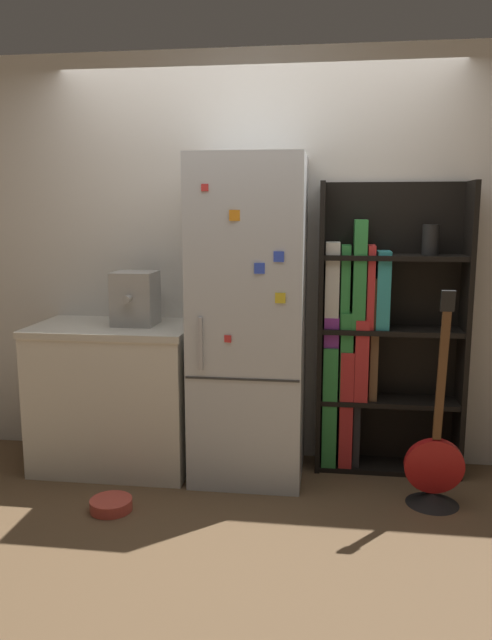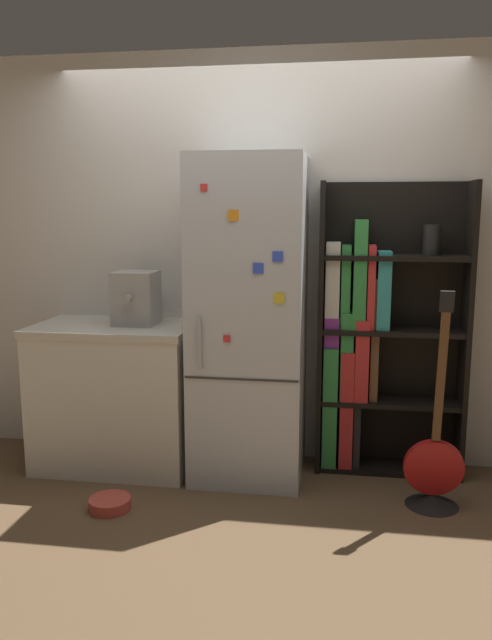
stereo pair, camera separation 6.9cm
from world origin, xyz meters
name	(u,v)px [view 2 (the right image)]	position (x,y,z in m)	size (l,w,h in m)	color
ground_plane	(246,481)	(0.00, 0.00, 0.00)	(16.00, 16.00, 0.00)	brown
wall_back	(257,261)	(0.00, 0.47, 1.30)	(8.00, 0.05, 2.60)	silver
refrigerator	(249,320)	(0.00, 0.14, 0.97)	(0.66, 0.65, 1.93)	silver
bookshelf	(371,342)	(0.74, 0.34, 0.82)	(0.89, 0.28, 1.79)	black
kitchen_counter	(117,395)	(-0.86, 0.15, 0.46)	(0.99, 0.63, 0.92)	silver
espresso_machine	(136,298)	(-0.72, 0.18, 1.08)	(0.26, 0.31, 0.33)	#A5A39E
guitar	(433,476)	(1.07, -0.16, 0.17)	(0.33, 0.30, 1.22)	black
pet_bowl	(110,503)	(-0.68, -0.47, 0.04)	(0.23, 0.23, 0.06)	#D84C3F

